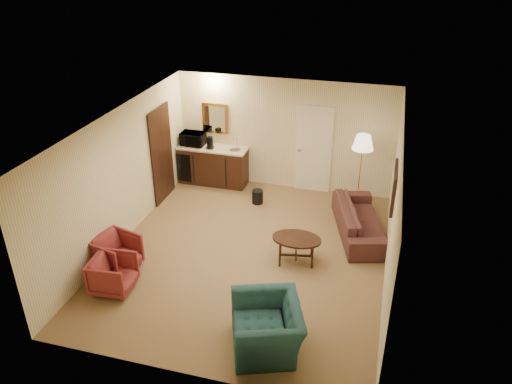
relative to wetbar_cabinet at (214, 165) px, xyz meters
The scene contains 12 objects.
ground 3.21m from the wetbar_cabinet, 58.76° to the right, with size 6.00×6.00×0.00m, color olive.
room_walls 2.79m from the wetbar_cabinet, 51.47° to the right, with size 5.02×6.01×2.61m.
wetbar_cabinet is the anchor object (origin of this frame).
sofa 3.87m from the wetbar_cabinet, 21.53° to the right, with size 2.10×0.61×0.82m, color black.
teal_armchair 5.55m from the wetbar_cabinet, 62.51° to the right, with size 1.11×0.72×0.97m, color #1F4C4F.
rose_chair_near 3.80m from the wetbar_cabinet, 97.57° to the right, with size 0.70×0.65×0.72m, color maroon.
rose_chair_far 4.33m from the wetbar_cabinet, 93.31° to the right, with size 0.66×0.62×0.68m, color maroon.
coffee_table 3.74m from the wetbar_cabinet, 46.73° to the right, with size 0.89×0.60×0.51m, color black.
floor_lamp 3.49m from the wetbar_cabinet, ahead, with size 0.45×0.45×1.70m, color #BD8C3F.
waste_bin 1.51m from the wetbar_cabinet, 29.24° to the right, with size 0.25×0.25×0.31m, color black.
microwave 0.82m from the wetbar_cabinet, behind, with size 0.56×0.31×0.38m, color black.
coffee_maker 0.61m from the wetbar_cabinet, 113.79° to the right, with size 0.15×0.15×0.28m, color black.
Camera 1 is at (2.20, -7.51, 5.37)m, focal length 35.00 mm.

